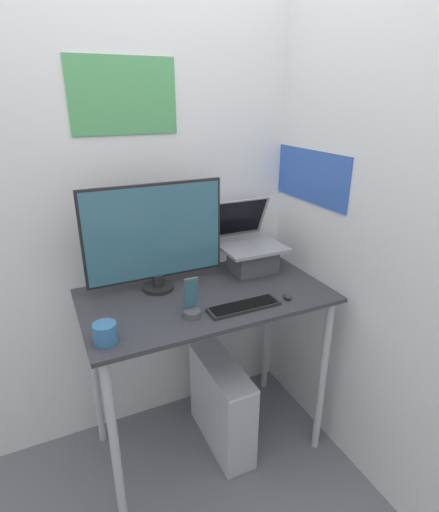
% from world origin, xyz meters
% --- Properties ---
extents(ground_plane, '(12.00, 12.00, 0.00)m').
position_xyz_m(ground_plane, '(0.00, 0.00, 0.00)').
color(ground_plane, slate).
extents(wall_back, '(6.00, 0.06, 2.60)m').
position_xyz_m(wall_back, '(-0.00, 0.73, 1.30)').
color(wall_back, silver).
rests_on(wall_back, ground_plane).
extents(wall_side_right, '(0.06, 6.00, 2.60)m').
position_xyz_m(wall_side_right, '(0.66, 0.00, 1.30)').
color(wall_side_right, silver).
rests_on(wall_side_right, ground_plane).
extents(desk, '(1.15, 0.64, 0.92)m').
position_xyz_m(desk, '(0.00, 0.32, 0.79)').
color(desk, '#333338').
rests_on(desk, ground_plane).
extents(laptop, '(0.33, 0.35, 0.36)m').
position_xyz_m(laptop, '(0.33, 0.48, 1.02)').
color(laptop, '#4C4C51').
rests_on(laptop, desk).
extents(monitor, '(0.65, 0.15, 0.51)m').
position_xyz_m(monitor, '(-0.19, 0.46, 1.19)').
color(monitor, black).
rests_on(monitor, desk).
extents(keyboard, '(0.33, 0.10, 0.02)m').
position_xyz_m(keyboard, '(0.10, 0.12, 0.93)').
color(keyboard, black).
rests_on(keyboard, desk).
extents(mouse, '(0.03, 0.05, 0.02)m').
position_xyz_m(mouse, '(0.32, 0.11, 0.94)').
color(mouse, '#262626').
rests_on(mouse, desk).
extents(cell_phone, '(0.07, 0.07, 0.18)m').
position_xyz_m(cell_phone, '(-0.13, 0.16, 0.97)').
color(cell_phone, '#4C4C51').
rests_on(cell_phone, desk).
extents(computer_tower, '(0.17, 0.51, 0.50)m').
position_xyz_m(computer_tower, '(0.08, 0.30, 0.25)').
color(computer_tower, silver).
rests_on(computer_tower, ground_plane).
extents(mug, '(0.09, 0.09, 0.08)m').
position_xyz_m(mug, '(-0.50, 0.11, 0.96)').
color(mug, '#336699').
rests_on(mug, desk).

